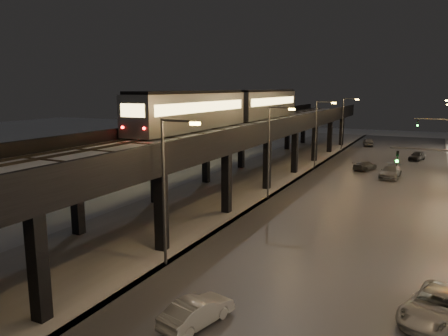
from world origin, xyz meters
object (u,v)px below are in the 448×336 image
at_px(subway_train, 234,106).
at_px(car_onc_red, 417,156).
at_px(car_near_white, 197,313).
at_px(car_onc_dark, 435,307).
at_px(car_mid_dark, 365,166).
at_px(car_far_white, 368,142).
at_px(car_onc_white, 390,172).

relative_size(subway_train, car_onc_red, 10.27).
relative_size(car_near_white, car_onc_dark, 0.78).
distance_m(car_near_white, car_onc_red, 54.85).
bearing_deg(car_onc_red, car_mid_dark, -100.60).
bearing_deg(car_far_white, car_onc_dark, 90.26).
relative_size(car_far_white, car_onc_red, 1.13).
relative_size(car_far_white, car_onc_white, 0.86).
bearing_deg(car_onc_red, car_onc_dark, -70.61).
distance_m(car_mid_dark, car_far_white, 25.63).
bearing_deg(car_onc_dark, car_near_white, -135.55).
relative_size(subway_train, car_mid_dark, 9.32).
relative_size(car_mid_dark, car_onc_white, 0.84).
xyz_separation_m(car_far_white, car_onc_red, (8.92, -13.86, -0.09)).
relative_size(car_onc_dark, car_onc_red, 1.30).
bearing_deg(car_onc_dark, subway_train, 146.61).
distance_m(car_far_white, car_onc_red, 16.48).
distance_m(car_onc_white, car_onc_red, 15.58).
bearing_deg(car_near_white, car_onc_red, -83.24).
xyz_separation_m(car_near_white, car_far_white, (-1.98, 68.26, 0.10)).
relative_size(car_near_white, car_far_white, 0.89).
xyz_separation_m(subway_train, car_far_white, (10.97, 36.02, -7.78)).
bearing_deg(subway_train, car_far_white, 73.06).
bearing_deg(car_near_white, car_onc_white, -82.78).
height_order(car_mid_dark, car_far_white, car_far_white).
height_order(car_onc_white, car_onc_red, car_onc_white).
bearing_deg(car_onc_dark, car_onc_red, 109.86).
xyz_separation_m(car_onc_dark, car_onc_white, (-5.14, 33.80, 0.04)).
height_order(subway_train, car_far_white, subway_train).
relative_size(car_mid_dark, car_onc_dark, 0.85).
xyz_separation_m(car_mid_dark, car_far_white, (-3.11, 25.44, 0.13)).
relative_size(car_onc_dark, car_onc_white, 0.99).
bearing_deg(subway_train, car_onc_dark, -49.92).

